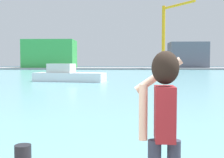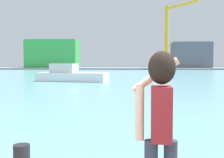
# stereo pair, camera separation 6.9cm
# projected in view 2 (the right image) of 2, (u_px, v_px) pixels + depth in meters

# --- Properties ---
(ground_plane) EXTENTS (220.00, 220.00, 0.00)m
(ground_plane) POSITION_uv_depth(u_px,v_px,m) (123.00, 75.00, 52.53)
(ground_plane) COLOR #334751
(harbor_water) EXTENTS (140.00, 100.00, 0.02)m
(harbor_water) POSITION_uv_depth(u_px,v_px,m) (123.00, 74.00, 54.52)
(harbor_water) COLOR #6BA8B2
(harbor_water) RESTS_ON ground_plane
(far_shore_dock) EXTENTS (140.00, 20.00, 0.46)m
(far_shore_dock) POSITION_uv_depth(u_px,v_px,m) (124.00, 68.00, 94.40)
(far_shore_dock) COLOR gray
(far_shore_dock) RESTS_ON ground_plane
(person_photographer) EXTENTS (0.53, 0.55, 1.74)m
(person_photographer) POSITION_uv_depth(u_px,v_px,m) (160.00, 117.00, 3.04)
(person_photographer) COLOR #2D3342
(person_photographer) RESTS_ON quay_promenade
(boat_moored) EXTENTS (8.33, 4.10, 2.01)m
(boat_moored) POSITION_uv_depth(u_px,v_px,m) (71.00, 75.00, 33.51)
(boat_moored) COLOR white
(boat_moored) RESTS_ON harbor_water
(warehouse_left) EXTENTS (15.70, 9.45, 8.66)m
(warehouse_left) POSITION_uv_depth(u_px,v_px,m) (53.00, 54.00, 93.49)
(warehouse_left) COLOR green
(warehouse_left) RESTS_ON far_shore_dock
(warehouse_right) EXTENTS (11.67, 8.03, 7.96)m
(warehouse_right) POSITION_uv_depth(u_px,v_px,m) (191.00, 55.00, 93.51)
(warehouse_right) COLOR slate
(warehouse_right) RESTS_ON far_shore_dock
(port_crane) EXTENTS (7.41, 11.67, 18.62)m
(port_crane) POSITION_uv_depth(u_px,v_px,m) (170.00, 29.00, 87.81)
(port_crane) COLOR yellow
(port_crane) RESTS_ON far_shore_dock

